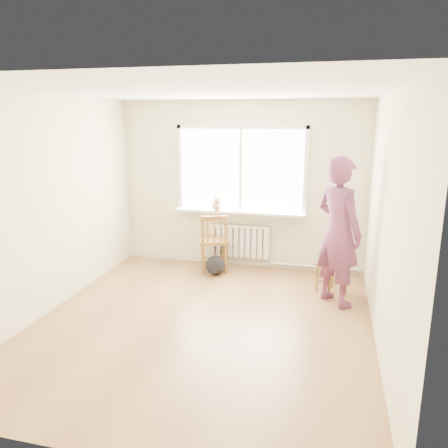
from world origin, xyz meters
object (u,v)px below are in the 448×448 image
Objects in this scene: chair_right at (334,268)px; chair_left at (214,243)px; cat at (217,204)px; backpack at (215,265)px; person at (338,232)px.

chair_left is at bearing -53.00° from chair_right.
chair_left is at bearing -105.11° from cat.
backpack is at bearing -48.70° from chair_right.
cat is 0.99m from backpack.
cat reaches higher than chair_left.
chair_left is 3.05× the size of backpack.
chair_left is 0.63m from cat.
person reaches higher than backpack.
cat is at bearing -59.82° from chair_right.
cat is (-1.90, 1.05, 0.07)m from person.
person reaches higher than chair_left.
backpack is at bearing 26.05° from person.
person reaches higher than cat.
chair_right is at bearing -40.28° from person.
cat reaches higher than chair_right.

